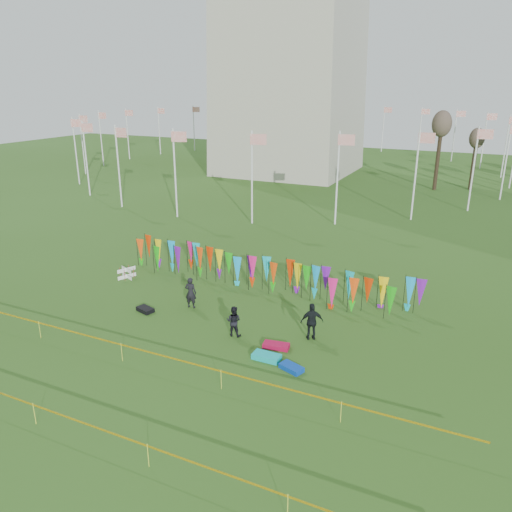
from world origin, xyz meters
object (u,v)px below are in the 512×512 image
at_px(person_mid, 234,321).
at_px(kite_bag_blue, 291,368).
at_px(person_right, 312,322).
at_px(kite_bag_black, 145,310).
at_px(person_left, 191,293).
at_px(kite_bag_turquoise, 267,357).
at_px(kite_bag_red, 276,346).
at_px(box_kite, 127,273).

bearing_deg(person_mid, kite_bag_blue, 147.50).
distance_m(person_right, kite_bag_black, 9.27).
xyz_separation_m(person_left, kite_bag_turquoise, (6.01, -3.24, -0.76)).
height_order(person_mid, kite_bag_turquoise, person_mid).
height_order(person_right, kite_bag_black, person_right).
relative_size(kite_bag_turquoise, kite_bag_blue, 1.21).
height_order(person_mid, kite_bag_red, person_mid).
height_order(person_left, kite_bag_red, person_left).
bearing_deg(person_right, box_kite, -39.83).
distance_m(kite_bag_red, kite_bag_black, 8.01).
relative_size(person_mid, kite_bag_turquoise, 1.23).
bearing_deg(person_left, kite_bag_turquoise, 142.77).
height_order(box_kite, kite_bag_blue, box_kite).
bearing_deg(kite_bag_blue, box_kite, 157.48).
bearing_deg(kite_bag_turquoise, kite_bag_red, 90.41).
height_order(kite_bag_blue, kite_bag_black, kite_bag_black).
xyz_separation_m(person_left, person_mid, (3.64, -1.87, -0.11)).
distance_m(person_left, kite_bag_blue, 8.22).
bearing_deg(kite_bag_red, kite_bag_blue, -47.51).
bearing_deg(kite_bag_red, person_left, 160.55).
bearing_deg(kite_bag_blue, kite_bag_black, 167.47).
distance_m(kite_bag_blue, kite_bag_red, 1.99).
relative_size(person_left, person_right, 0.94).
height_order(person_left, kite_bag_black, person_left).
relative_size(person_right, kite_bag_red, 1.53).
bearing_deg(kite_bag_blue, kite_bag_red, 132.49).
xyz_separation_m(person_mid, person_right, (3.57, 1.27, 0.16)).
relative_size(person_mid, kite_bag_blue, 1.49).
bearing_deg(box_kite, person_right, -10.92).
height_order(person_mid, kite_bag_black, person_mid).
bearing_deg(kite_bag_black, kite_bag_turquoise, -12.18).
relative_size(kite_bag_blue, kite_bag_black, 1.08).
distance_m(person_right, kite_bag_red, 2.11).
bearing_deg(kite_bag_red, person_mid, 173.95).
bearing_deg(person_right, kite_bag_turquoise, 36.76).
bearing_deg(kite_bag_blue, person_left, 153.97).
xyz_separation_m(kite_bag_blue, kite_bag_red, (-1.35, 1.47, 0.00)).
bearing_deg(person_mid, box_kite, -29.22).
xyz_separation_m(person_mid, kite_bag_red, (2.36, -0.25, -0.66)).
xyz_separation_m(person_left, kite_bag_black, (-1.98, -1.52, -0.77)).
xyz_separation_m(box_kite, person_left, (6.03, -1.96, 0.53)).
bearing_deg(person_right, kite_bag_red, 22.79).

